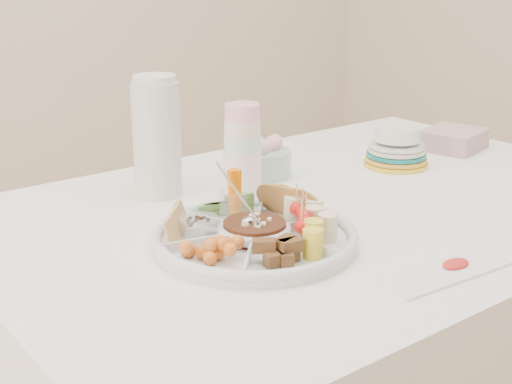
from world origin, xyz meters
TOP-DOWN VIEW (x-y plane):
  - dining_table at (0.00, 0.00)m, footprint 1.52×1.02m
  - party_tray at (-0.28, -0.09)m, footprint 0.45×0.45m
  - bean_dip at (-0.28, -0.09)m, footprint 0.14×0.14m
  - tortillas at (-0.16, -0.05)m, footprint 0.12×0.12m
  - carrot_cucumber at (-0.25, 0.04)m, footprint 0.13×0.13m
  - pita_raisins at (-0.38, -0.00)m, footprint 0.13×0.13m
  - cherries at (-0.41, -0.13)m, footprint 0.13×0.13m
  - granola_chunks at (-0.31, -0.22)m, footprint 0.12×0.12m
  - banana_tomato at (-0.19, -0.18)m, footprint 0.14×0.14m
  - cup_stack at (-0.12, 0.16)m, footprint 0.11×0.11m
  - thermos at (-0.27, 0.28)m, footprint 0.13×0.13m
  - flower_bowl at (0.00, 0.24)m, footprint 0.15×0.15m
  - napkin_stack at (0.58, 0.12)m, footprint 0.19×0.18m
  - plate_stack at (0.33, 0.11)m, footprint 0.21×0.21m
  - placemat at (-0.10, -0.39)m, footprint 0.27×0.11m

SIDE VIEW (x-z plane):
  - dining_table at x=0.00m, z-range 0.00..0.76m
  - placemat at x=-0.10m, z-range 0.76..0.76m
  - party_tray at x=-0.28m, z-range 0.76..0.80m
  - napkin_stack at x=0.58m, z-range 0.76..0.81m
  - bean_dip at x=-0.28m, z-range 0.77..0.81m
  - cherries at x=-0.41m, z-range 0.77..0.82m
  - granola_chunks at x=-0.31m, z-range 0.77..0.82m
  - tortillas at x=-0.16m, z-range 0.77..0.83m
  - pita_raisins at x=-0.38m, z-range 0.77..0.83m
  - flower_bowl at x=0.00m, z-range 0.76..0.86m
  - plate_stack at x=0.33m, z-range 0.76..0.86m
  - banana_tomato at x=-0.19m, z-range 0.77..0.87m
  - carrot_cucumber at x=-0.25m, z-range 0.77..0.87m
  - cup_stack at x=-0.12m, z-range 0.76..0.99m
  - thermos at x=-0.27m, z-range 0.76..1.03m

